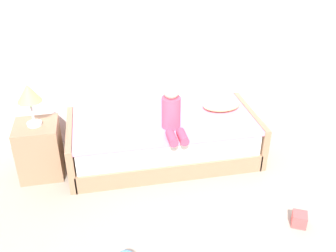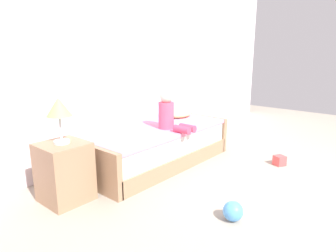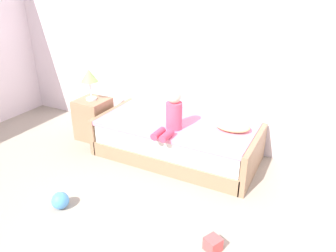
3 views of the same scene
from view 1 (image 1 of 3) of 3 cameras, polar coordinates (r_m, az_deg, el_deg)
name	(u,v)px [view 1 (image 1 of 3)]	position (r m, az deg, el deg)	size (l,w,h in m)	color
wall_rear	(191,17)	(4.53, 3.42, 15.87)	(7.20, 0.10, 2.90)	white
bed	(164,138)	(4.37, -0.65, -1.86)	(2.11, 1.00, 0.50)	#997556
nightstand	(40,149)	(4.30, -18.54, -3.33)	(0.44, 0.44, 0.60)	#997556
table_lamp	(29,95)	(4.00, -19.99, 4.34)	(0.24, 0.24, 0.45)	silver
child_figure	(172,112)	(3.95, 0.61, 2.16)	(0.20, 0.51, 0.50)	#E04C6B
pillow	(221,104)	(4.46, 7.95, 3.25)	(0.44, 0.30, 0.13)	#F2E58C
toy_block	(299,219)	(3.79, 18.93, -12.99)	(0.13, 0.13, 0.13)	#E54C4C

